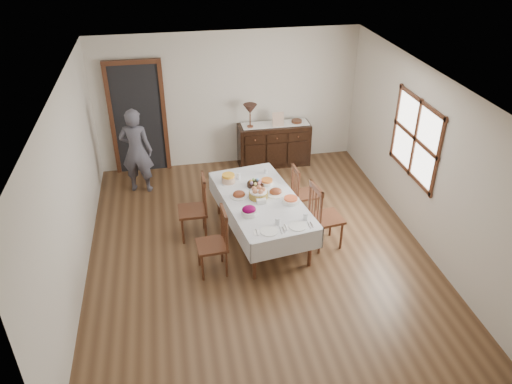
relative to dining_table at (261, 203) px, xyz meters
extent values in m
plane|color=brown|center=(-0.11, -0.29, -0.63)|extent=(6.00, 6.00, 0.00)
cube|color=silver|center=(-0.11, -0.29, 1.97)|extent=(5.00, 6.00, 0.02)
cube|color=beige|center=(-0.11, 2.71, 0.67)|extent=(5.00, 0.02, 2.60)
cube|color=beige|center=(-0.11, -3.29, 0.67)|extent=(5.00, 0.02, 2.60)
cube|color=beige|center=(-2.61, -0.29, 0.67)|extent=(0.02, 6.00, 2.60)
cube|color=beige|center=(2.39, -0.29, 0.67)|extent=(0.02, 6.00, 2.60)
cube|color=white|center=(2.38, 0.01, 0.87)|extent=(0.02, 1.30, 1.10)
cube|color=#4E2919|center=(2.36, 0.01, 0.87)|extent=(0.03, 1.46, 1.26)
cube|color=black|center=(-1.81, 2.67, 0.42)|extent=(0.90, 0.06, 2.10)
cube|color=#4E2919|center=(-1.81, 2.65, 0.42)|extent=(1.04, 0.08, 2.18)
cube|color=silver|center=(0.00, 0.00, 0.07)|extent=(1.34, 2.20, 0.04)
cylinder|color=#4E2919|center=(-0.28, -0.95, -0.30)|extent=(0.06, 0.06, 0.66)
cylinder|color=#4E2919|center=(0.56, -0.81, -0.30)|extent=(0.06, 0.06, 0.66)
cylinder|color=#4E2919|center=(-0.56, 0.81, -0.30)|extent=(0.06, 0.06, 0.66)
cylinder|color=#4E2919|center=(0.28, 0.95, -0.30)|extent=(0.06, 0.06, 0.66)
cube|color=silver|center=(-0.52, -0.08, -0.07)|extent=(0.35, 2.08, 0.32)
cube|color=silver|center=(0.52, 0.08, -0.07)|extent=(0.35, 2.08, 0.32)
cube|color=silver|center=(0.16, -1.03, -0.07)|extent=(1.06, 0.19, 0.32)
cube|color=silver|center=(-0.16, 1.03, -0.07)|extent=(1.06, 0.19, 0.32)
cube|color=#4E2919|center=(-0.83, -0.67, -0.19)|extent=(0.44, 0.44, 0.04)
cylinder|color=#4E2919|center=(-1.01, -0.52, -0.42)|extent=(0.04, 0.04, 0.43)
cylinder|color=#4E2919|center=(-0.99, -0.85, -0.42)|extent=(0.04, 0.04, 0.43)
cylinder|color=#4E2919|center=(-0.67, -0.49, -0.42)|extent=(0.04, 0.04, 0.43)
cylinder|color=#4E2919|center=(-0.65, -0.83, -0.42)|extent=(0.04, 0.04, 0.43)
cylinder|color=#4E2919|center=(-0.65, -0.48, 0.09)|extent=(0.04, 0.04, 0.55)
cylinder|color=#4E2919|center=(-0.63, -0.84, 0.09)|extent=(0.04, 0.04, 0.55)
cube|color=#4E2919|center=(-0.64, -0.66, 0.33)|extent=(0.07, 0.40, 0.08)
cylinder|color=#4E2919|center=(-0.65, -0.57, 0.07)|extent=(0.02, 0.02, 0.46)
cylinder|color=#4E2919|center=(-0.64, -0.66, 0.07)|extent=(0.02, 0.02, 0.46)
cylinder|color=#4E2919|center=(-0.64, -0.75, 0.07)|extent=(0.02, 0.02, 0.46)
cube|color=#4E2919|center=(-1.03, 0.24, -0.17)|extent=(0.43, 0.43, 0.04)
cylinder|color=#4E2919|center=(-1.20, 0.41, -0.41)|extent=(0.04, 0.04, 0.45)
cylinder|color=#4E2919|center=(-1.20, 0.06, -0.41)|extent=(0.04, 0.04, 0.45)
cylinder|color=#4E2919|center=(-0.85, 0.41, -0.41)|extent=(0.04, 0.04, 0.45)
cylinder|color=#4E2919|center=(-0.85, 0.06, -0.41)|extent=(0.04, 0.04, 0.45)
cylinder|color=#4E2919|center=(-0.83, 0.42, 0.12)|extent=(0.04, 0.04, 0.58)
cylinder|color=#4E2919|center=(-0.83, 0.05, 0.12)|extent=(0.04, 0.04, 0.58)
cube|color=#4E2919|center=(-0.83, 0.24, 0.37)|extent=(0.04, 0.41, 0.08)
cylinder|color=#4E2919|center=(-0.83, 0.33, 0.10)|extent=(0.02, 0.02, 0.48)
cylinder|color=#4E2919|center=(-0.83, 0.24, 0.10)|extent=(0.02, 0.02, 0.48)
cylinder|color=#4E2919|center=(-0.83, 0.15, 0.10)|extent=(0.02, 0.02, 0.48)
cube|color=#4E2919|center=(0.93, -0.35, -0.16)|extent=(0.50, 0.50, 0.04)
cylinder|color=#4E2919|center=(1.14, -0.50, -0.41)|extent=(0.04, 0.04, 0.46)
cylinder|color=#4E2919|center=(1.09, -0.15, -0.41)|extent=(0.04, 0.04, 0.46)
cylinder|color=#4E2919|center=(0.78, -0.55, -0.41)|extent=(0.04, 0.04, 0.46)
cylinder|color=#4E2919|center=(0.73, -0.20, -0.41)|extent=(0.04, 0.04, 0.46)
cylinder|color=#4E2919|center=(0.76, -0.57, 0.14)|extent=(0.04, 0.04, 0.59)
cylinder|color=#4E2919|center=(0.71, -0.19, 0.14)|extent=(0.04, 0.04, 0.59)
cube|color=#4E2919|center=(0.74, -0.38, 0.39)|extent=(0.10, 0.42, 0.08)
cylinder|color=#4E2919|center=(0.75, -0.47, 0.12)|extent=(0.02, 0.02, 0.49)
cylinder|color=#4E2919|center=(0.74, -0.38, 0.12)|extent=(0.02, 0.02, 0.49)
cylinder|color=#4E2919|center=(0.72, -0.29, 0.12)|extent=(0.02, 0.02, 0.49)
cube|color=#4E2919|center=(0.83, 0.50, -0.23)|extent=(0.40, 0.40, 0.04)
cylinder|color=#4E2919|center=(1.00, 0.36, -0.44)|extent=(0.03, 0.03, 0.39)
cylinder|color=#4E2919|center=(0.98, 0.66, -0.44)|extent=(0.03, 0.03, 0.39)
cylinder|color=#4E2919|center=(0.69, 0.34, -0.44)|extent=(0.03, 0.03, 0.39)
cylinder|color=#4E2919|center=(0.67, 0.64, -0.44)|extent=(0.03, 0.03, 0.39)
cylinder|color=#4E2919|center=(0.67, 0.32, 0.02)|extent=(0.04, 0.04, 0.51)
cylinder|color=#4E2919|center=(0.65, 0.65, 0.02)|extent=(0.04, 0.04, 0.51)
cube|color=#4E2919|center=(0.66, 0.49, 0.24)|extent=(0.06, 0.36, 0.07)
cylinder|color=#4E2919|center=(0.67, 0.41, 0.01)|extent=(0.02, 0.02, 0.42)
cylinder|color=#4E2919|center=(0.66, 0.49, 0.01)|extent=(0.02, 0.02, 0.42)
cylinder|color=#4E2919|center=(0.66, 0.57, 0.01)|extent=(0.02, 0.02, 0.42)
cube|color=black|center=(0.74, 2.43, -0.22)|extent=(1.40, 0.47, 0.84)
cube|color=black|center=(0.32, 2.19, 0.04)|extent=(0.39, 0.02, 0.17)
sphere|color=brown|center=(0.32, 2.17, 0.04)|extent=(0.03, 0.03, 0.03)
cube|color=black|center=(0.74, 2.19, 0.04)|extent=(0.39, 0.02, 0.17)
sphere|color=brown|center=(0.74, 2.17, 0.04)|extent=(0.03, 0.03, 0.03)
cube|color=black|center=(1.16, 2.19, 0.04)|extent=(0.39, 0.02, 0.17)
sphere|color=brown|center=(1.16, 2.17, 0.04)|extent=(0.03, 0.03, 0.03)
imported|color=#4F4D5A|center=(-1.87, 1.87, 0.20)|extent=(0.59, 0.45, 1.67)
cylinder|color=olive|center=(-0.04, 0.02, 0.14)|extent=(0.29, 0.29, 0.10)
cylinder|color=white|center=(-0.04, 0.02, 0.20)|extent=(0.26, 0.26, 0.02)
sphere|color=#BC704A|center=(0.04, 0.02, 0.23)|extent=(0.08, 0.08, 0.08)
sphere|color=#BC704A|center=(-0.01, 0.09, 0.23)|extent=(0.08, 0.08, 0.08)
sphere|color=#BC704A|center=(-0.09, 0.07, 0.23)|extent=(0.08, 0.08, 0.08)
sphere|color=#BC704A|center=(-0.09, -0.02, 0.23)|extent=(0.08, 0.08, 0.08)
sphere|color=#BC704A|center=(-0.01, -0.04, 0.23)|extent=(0.08, 0.08, 0.08)
cylinder|color=black|center=(-0.01, 0.38, 0.11)|extent=(0.27, 0.27, 0.05)
ellipsoid|color=pink|center=(0.06, 0.38, 0.16)|extent=(0.05, 0.05, 0.06)
ellipsoid|color=#7FBFFF|center=(0.03, 0.44, 0.16)|extent=(0.05, 0.05, 0.06)
ellipsoid|color=#89C669|center=(-0.03, 0.45, 0.16)|extent=(0.05, 0.05, 0.06)
ellipsoid|color=gold|center=(-0.08, 0.41, 0.16)|extent=(0.05, 0.05, 0.06)
ellipsoid|color=#B98FDC|center=(-0.08, 0.35, 0.16)|extent=(0.05, 0.05, 0.06)
ellipsoid|color=#F6E373|center=(-0.03, 0.31, 0.16)|extent=(0.05, 0.05, 0.06)
ellipsoid|color=pink|center=(0.03, 0.32, 0.16)|extent=(0.05, 0.05, 0.06)
cylinder|color=white|center=(-0.32, 0.11, 0.10)|extent=(0.27, 0.27, 0.01)
ellipsoid|color=brown|center=(-0.32, 0.11, 0.13)|extent=(0.19, 0.16, 0.11)
cylinder|color=white|center=(0.24, 0.09, 0.10)|extent=(0.32, 0.32, 0.02)
ellipsoid|color=brown|center=(0.24, 0.09, 0.13)|extent=(0.19, 0.16, 0.11)
cylinder|color=white|center=(-0.26, -0.42, 0.12)|extent=(0.23, 0.23, 0.07)
ellipsoid|color=#6A013B|center=(-0.26, -0.42, 0.18)|extent=(0.20, 0.17, 0.11)
cylinder|color=white|center=(0.17, 0.40, 0.12)|extent=(0.20, 0.20, 0.05)
cylinder|color=orange|center=(0.17, 0.40, 0.16)|extent=(0.18, 0.18, 0.03)
cylinder|color=#D6AA89|center=(-0.41, 0.57, 0.14)|extent=(0.21, 0.21, 0.10)
cylinder|color=#FBAB29|center=(-0.41, 0.57, 0.21)|extent=(0.20, 0.20, 0.04)
cylinder|color=white|center=(0.41, -0.20, 0.12)|extent=(0.26, 0.26, 0.06)
cylinder|color=#F96433|center=(0.41, -0.20, 0.16)|extent=(0.20, 0.20, 0.02)
cube|color=white|center=(-0.02, -0.13, 0.12)|extent=(0.15, 0.11, 0.07)
cylinder|color=white|center=(-0.06, -0.88, 0.09)|extent=(0.25, 0.25, 0.01)
cube|color=white|center=(-0.23, -0.88, 0.09)|extent=(0.10, 0.13, 0.01)
cube|color=silver|center=(-0.23, -0.88, 0.10)|extent=(0.04, 0.16, 0.01)
cube|color=silver|center=(0.10, -0.88, 0.09)|extent=(0.04, 0.18, 0.01)
cube|color=silver|center=(0.14, -0.88, 0.09)|extent=(0.04, 0.14, 0.01)
cylinder|color=white|center=(0.09, -0.73, 0.14)|extent=(0.07, 0.07, 0.10)
cylinder|color=white|center=(0.35, -0.83, 0.09)|extent=(0.25, 0.25, 0.01)
cube|color=white|center=(0.18, -0.83, 0.09)|extent=(0.10, 0.13, 0.01)
cube|color=silver|center=(0.18, -0.83, 0.10)|extent=(0.04, 0.16, 0.01)
cube|color=silver|center=(0.51, -0.83, 0.09)|extent=(0.04, 0.18, 0.01)
cube|color=silver|center=(0.55, -0.83, 0.09)|extent=(0.04, 0.14, 0.01)
cylinder|color=white|center=(0.50, -0.68, 0.14)|extent=(0.07, 0.07, 0.10)
cylinder|color=white|center=(-0.24, 0.66, 0.14)|extent=(0.07, 0.07, 0.11)
cylinder|color=white|center=(0.23, 0.76, 0.13)|extent=(0.07, 0.07, 0.09)
cube|color=white|center=(0.76, 2.47, 0.21)|extent=(1.30, 0.35, 0.01)
cylinder|color=brown|center=(0.26, 2.41, 0.22)|extent=(0.12, 0.12, 0.03)
cylinder|color=brown|center=(0.26, 2.41, 0.36)|extent=(0.02, 0.02, 0.25)
cone|color=#442A21|center=(0.26, 2.41, 0.57)|extent=(0.26, 0.26, 0.18)
cube|color=tan|center=(0.79, 2.36, 0.34)|extent=(0.22, 0.08, 0.28)
cylinder|color=#4E2919|center=(1.19, 2.46, 0.23)|extent=(0.20, 0.20, 0.06)
camera|label=1|loc=(-1.25, -6.28, 3.99)|focal=35.00mm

